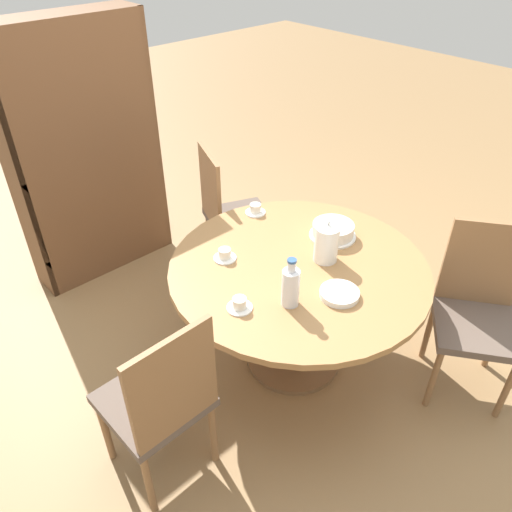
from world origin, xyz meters
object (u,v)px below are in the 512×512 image
(chair_a, at_px, (161,400))
(chair_b, at_px, (477,309))
(water_bottle, at_px, (291,286))
(cup_c, at_px, (225,255))
(cup_b, at_px, (240,304))
(cake_main, at_px, (333,231))
(coffee_pot, at_px, (326,242))
(chair_c, at_px, (230,213))
(bookshelf, at_px, (86,159))
(cup_a, at_px, (255,210))

(chair_a, height_order, chair_b, same)
(water_bottle, height_order, cup_c, water_bottle)
(cup_b, relative_size, cup_c, 1.00)
(chair_b, height_order, cake_main, chair_b)
(coffee_pot, bearing_deg, cup_c, 136.96)
(cake_main, distance_m, cup_c, 0.63)
(chair_c, bearing_deg, cup_c, 159.96)
(chair_a, height_order, coffee_pot, chair_a)
(chair_b, height_order, water_bottle, chair_b)
(bookshelf, height_order, cup_a, bookshelf)
(cup_b, bearing_deg, chair_c, 52.33)
(chair_b, height_order, coffee_pot, chair_b)
(bookshelf, xyz_separation_m, cup_c, (0.09, -1.32, -0.12))
(cake_main, bearing_deg, cup_b, -172.60)
(chair_c, bearing_deg, bookshelf, 61.71)
(bookshelf, distance_m, cup_a, 1.21)
(bookshelf, relative_size, cake_main, 6.60)
(chair_a, distance_m, coffee_pot, 1.12)
(bookshelf, bearing_deg, coffee_pot, 105.72)
(chair_c, xyz_separation_m, water_bottle, (-0.53, -1.07, 0.30))
(chair_a, xyz_separation_m, cup_c, (0.69, 0.39, 0.22))
(chair_c, bearing_deg, water_bottle, 175.36)
(chair_a, distance_m, cup_c, 0.82)
(chair_a, relative_size, coffee_pot, 4.05)
(cup_b, bearing_deg, coffee_pot, -1.24)
(water_bottle, relative_size, cup_b, 2.10)
(chair_a, relative_size, chair_c, 1.00)
(chair_a, xyz_separation_m, cup_b, (0.49, 0.05, 0.22))
(water_bottle, xyz_separation_m, cup_a, (0.43, 0.71, -0.08))
(cup_a, distance_m, cup_b, 0.86)
(cup_a, bearing_deg, chair_c, 75.35)
(chair_b, bearing_deg, cup_a, 162.41)
(chair_a, xyz_separation_m, cup_a, (1.12, 0.63, 0.22))
(water_bottle, distance_m, cup_b, 0.25)
(cake_main, relative_size, cup_c, 2.14)
(cup_a, relative_size, cup_b, 1.00)
(chair_a, height_order, cup_a, chair_a)
(cake_main, relative_size, cup_b, 2.14)
(chair_b, bearing_deg, chair_a, -148.22)
(coffee_pot, bearing_deg, cup_b, 178.76)
(cake_main, bearing_deg, bookshelf, 113.09)
(water_bottle, distance_m, cup_a, 0.84)
(cake_main, bearing_deg, cup_a, 107.02)
(chair_c, relative_size, cup_a, 7.89)
(chair_a, bearing_deg, coffee_pot, -179.37)
(bookshelf, bearing_deg, cup_b, 86.19)
(coffee_pot, height_order, water_bottle, water_bottle)
(chair_b, height_order, chair_c, same)
(chair_b, bearing_deg, cup_b, -158.82)
(chair_b, bearing_deg, water_bottle, -158.52)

